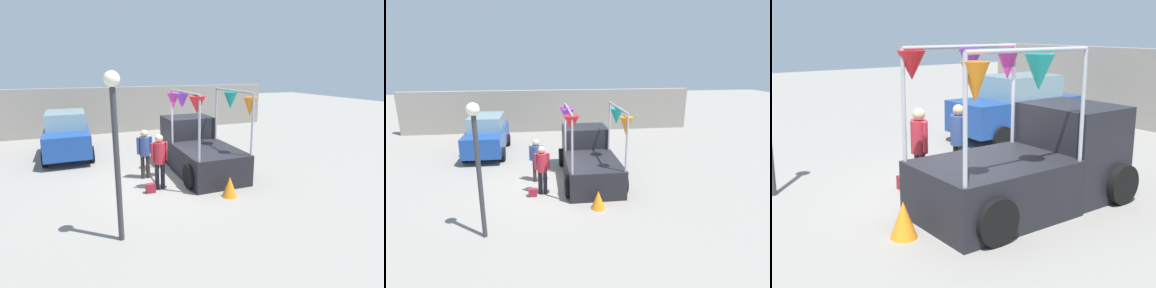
# 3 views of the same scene
# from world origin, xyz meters

# --- Properties ---
(ground_plane) EXTENTS (60.00, 60.00, 0.00)m
(ground_plane) POSITION_xyz_m (0.00, 0.00, 0.00)
(ground_plane) COLOR gray
(vendor_truck) EXTENTS (2.34, 4.08, 2.94)m
(vendor_truck) POSITION_xyz_m (1.20, 0.79, 0.85)
(vendor_truck) COLOR black
(vendor_truck) RESTS_ON ground
(parked_car) EXTENTS (1.88, 4.00, 1.88)m
(parked_car) POSITION_xyz_m (-3.21, 4.32, 0.94)
(parked_car) COLOR navy
(parked_car) RESTS_ON ground
(person_customer) EXTENTS (0.53, 0.34, 1.72)m
(person_customer) POSITION_xyz_m (-0.61, -0.62, 1.04)
(person_customer) COLOR black
(person_customer) RESTS_ON ground
(person_vendor) EXTENTS (0.53, 0.34, 1.67)m
(person_vendor) POSITION_xyz_m (-0.81, 0.47, 1.01)
(person_vendor) COLOR #2D2823
(person_vendor) RESTS_ON ground
(handbag) EXTENTS (0.28, 0.16, 0.28)m
(handbag) POSITION_xyz_m (-0.96, -0.82, 0.14)
(handbag) COLOR maroon
(handbag) RESTS_ON ground
(folded_kite_bundle_tangerine) EXTENTS (0.58, 0.58, 0.60)m
(folded_kite_bundle_tangerine) POSITION_xyz_m (1.10, -1.94, 0.30)
(folded_kite_bundle_tangerine) COLOR orange
(folded_kite_bundle_tangerine) RESTS_ON ground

